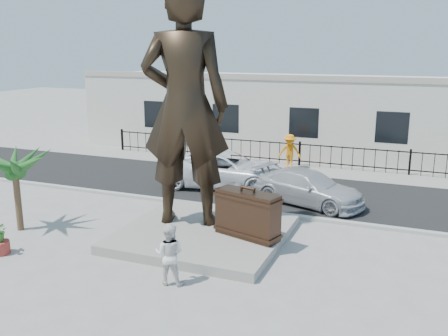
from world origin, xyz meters
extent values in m
plane|color=#9E9991|center=(0.00, 0.00, 0.00)|extent=(100.00, 100.00, 0.00)
cube|color=black|center=(0.00, 8.00, 0.01)|extent=(40.00, 7.00, 0.01)
cube|color=#A5A399|center=(0.00, 4.50, 0.06)|extent=(40.00, 0.25, 0.12)
cube|color=#9E9991|center=(0.00, 12.00, 0.01)|extent=(40.00, 2.50, 0.02)
cube|color=gray|center=(-0.50, 1.50, 0.15)|extent=(5.20, 5.20, 0.30)
cube|color=black|center=(0.00, 12.80, 0.60)|extent=(22.00, 0.10, 1.20)
cube|color=silver|center=(0.00, 17.00, 2.20)|extent=(28.00, 7.00, 4.40)
imported|color=black|center=(-1.36, 1.96, 4.27)|extent=(3.30, 2.60, 7.94)
cube|color=#352216|center=(1.04, 1.37, 1.04)|extent=(2.20, 1.25, 1.48)
imported|color=silver|center=(-0.01, -1.86, 0.83)|extent=(0.90, 0.76, 1.66)
imported|color=white|center=(-2.07, 7.44, 0.81)|extent=(5.93, 3.10, 1.59)
imported|color=#B7B9BC|center=(1.88, 6.36, 0.68)|extent=(4.97, 3.19, 1.34)
imported|color=orange|center=(-0.31, 11.88, 0.92)|extent=(1.20, 0.74, 1.79)
cylinder|color=#9D3329|center=(-5.72, -2.04, 0.20)|extent=(0.56, 0.56, 0.40)
camera|label=1|loc=(5.86, -12.67, 6.14)|focal=40.00mm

